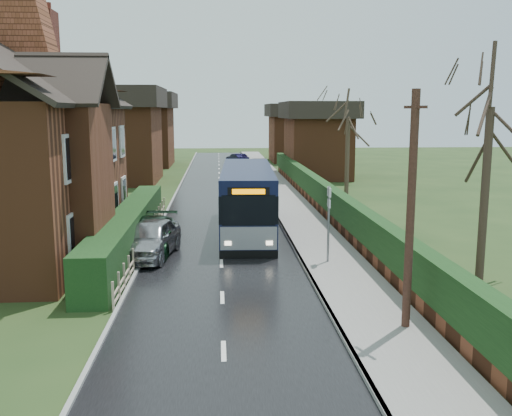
{
  "coord_description": "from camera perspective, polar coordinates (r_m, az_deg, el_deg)",
  "views": [
    {
      "loc": [
        -0.08,
        -18.98,
        5.74
      ],
      "look_at": [
        1.45,
        4.0,
        1.8
      ],
      "focal_mm": 40.0,
      "sensor_mm": 36.0,
      "label": 1
    }
  ],
  "objects": [
    {
      "name": "telegraph_pole",
      "position": [
        15.03,
        15.2,
        -0.46
      ],
      "size": [
        0.35,
        0.78,
        6.28
      ],
      "rotation": [
        0.0,
        0.0,
        0.36
      ],
      "color": "#331D16",
      "rests_on": "ground"
    },
    {
      "name": "right_wall_hedge",
      "position": [
        29.94,
        7.57,
        0.55
      ],
      "size": [
        0.6,
        50.0,
        1.8
      ],
      "color": "brown",
      "rests_on": "ground"
    },
    {
      "name": "car_silver",
      "position": [
        22.95,
        -10.54,
        -3.01
      ],
      "size": [
        2.48,
        4.64,
        1.5
      ],
      "primitive_type": "imported",
      "rotation": [
        0.0,
        0.0,
        -0.17
      ],
      "color": "#AAAAAE",
      "rests_on": "ground"
    },
    {
      "name": "ground",
      "position": [
        19.83,
        -3.44,
        -7.14
      ],
      "size": [
        140.0,
        140.0,
        0.0
      ],
      "primitive_type": "plane",
      "color": "#35491F",
      "rests_on": "ground"
    },
    {
      "name": "kerb_left",
      "position": [
        29.68,
        -9.48,
        -1.48
      ],
      "size": [
        0.12,
        100.0,
        0.1
      ],
      "primitive_type": "cube",
      "color": "gray",
      "rests_on": "ground"
    },
    {
      "name": "picket_fence",
      "position": [
        24.75,
        -10.86,
        -2.81
      ],
      "size": [
        0.1,
        16.0,
        0.9
      ],
      "primitive_type": null,
      "color": "#9A8968",
      "rests_on": "ground"
    },
    {
      "name": "kerb_right",
      "position": [
        29.69,
        2.31,
        -1.31
      ],
      "size": [
        0.12,
        100.0,
        0.14
      ],
      "primitive_type": "cube",
      "color": "gray",
      "rests_on": "ground"
    },
    {
      "name": "car_green",
      "position": [
        23.7,
        -10.57,
        -2.76
      ],
      "size": [
        2.27,
        4.89,
        1.38
      ],
      "primitive_type": "imported",
      "rotation": [
        0.0,
        0.0,
        -0.07
      ],
      "color": "black",
      "rests_on": "ground"
    },
    {
      "name": "tree_right_far",
      "position": [
        37.75,
        9.23,
        9.45
      ],
      "size": [
        3.92,
        3.92,
        7.57
      ],
      "color": "#3E2F25",
      "rests_on": "ground"
    },
    {
      "name": "tree_house_side",
      "position": [
        38.32,
        -19.15,
        12.26
      ],
      "size": [
        4.59,
        4.59,
        10.44
      ],
      "color": "#33281E",
      "rests_on": "ground"
    },
    {
      "name": "front_hedge",
      "position": [
        24.78,
        -12.61,
        -2.03
      ],
      "size": [
        1.2,
        16.0,
        1.6
      ],
      "primitive_type": "cube",
      "color": "black",
      "rests_on": "ground"
    },
    {
      "name": "pavement",
      "position": [
        29.85,
        4.61,
        -1.28
      ],
      "size": [
        2.5,
        100.0,
        0.14
      ],
      "primitive_type": "cube",
      "color": "slate",
      "rests_on": "ground"
    },
    {
      "name": "bus",
      "position": [
        27.03,
        -0.89,
        0.75
      ],
      "size": [
        2.73,
        10.27,
        3.09
      ],
      "rotation": [
        0.0,
        0.0,
        -0.04
      ],
      "color": "black",
      "rests_on": "ground"
    },
    {
      "name": "brick_house",
      "position": [
        25.32,
        -23.92,
        5.79
      ],
      "size": [
        9.3,
        14.6,
        10.3
      ],
      "color": "brown",
      "rests_on": "ground"
    },
    {
      "name": "tree_right_near",
      "position": [
        20.46,
        22.5,
        10.45
      ],
      "size": [
        3.88,
        3.88,
        8.38
      ],
      "color": "#33261E",
      "rests_on": "ground"
    },
    {
      "name": "car_distant",
      "position": [
        62.17,
        -1.89,
        4.94
      ],
      "size": [
        2.54,
        3.74,
        1.17
      ],
      "primitive_type": "imported",
      "rotation": [
        0.0,
        0.0,
        3.55
      ],
      "color": "black",
      "rests_on": "ground"
    },
    {
      "name": "bus_stop_sign",
      "position": [
        21.32,
        7.29,
        -0.55
      ],
      "size": [
        0.09,
        0.45,
        2.99
      ],
      "rotation": [
        0.0,
        0.0,
        -0.01
      ],
      "color": "slate",
      "rests_on": "ground"
    },
    {
      "name": "road",
      "position": [
        29.54,
        -3.58,
        -1.5
      ],
      "size": [
        6.0,
        100.0,
        0.02
      ],
      "primitive_type": "cube",
      "color": "black",
      "rests_on": "ground"
    }
  ]
}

